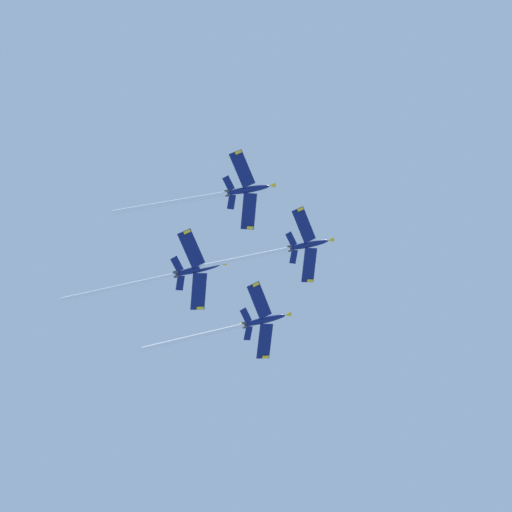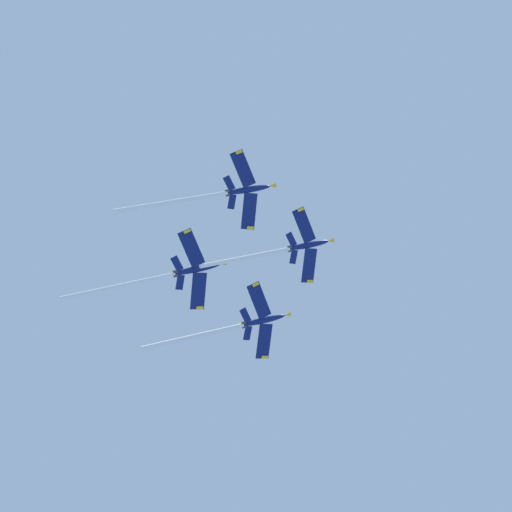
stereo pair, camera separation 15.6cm
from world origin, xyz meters
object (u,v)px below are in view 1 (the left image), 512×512
at_px(jet_left_wing, 239,326).
at_px(jet_slot, 176,274).
at_px(jet_lead, 287,249).
at_px(jet_right_wing, 219,195).

relative_size(jet_left_wing, jet_slot, 0.99).
distance_m(jet_left_wing, jet_slot, 21.08).
relative_size(jet_lead, jet_slot, 0.95).
bearing_deg(jet_slot, jet_left_wing, -129.54).
relative_size(jet_right_wing, jet_slot, 1.04).
xyz_separation_m(jet_right_wing, jet_slot, (12.02, -17.34, -5.72)).
bearing_deg(jet_right_wing, jet_slot, -55.26).
relative_size(jet_lead, jet_left_wing, 0.96).
distance_m(jet_lead, jet_slot, 30.27).
height_order(jet_right_wing, jet_slot, jet_right_wing).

